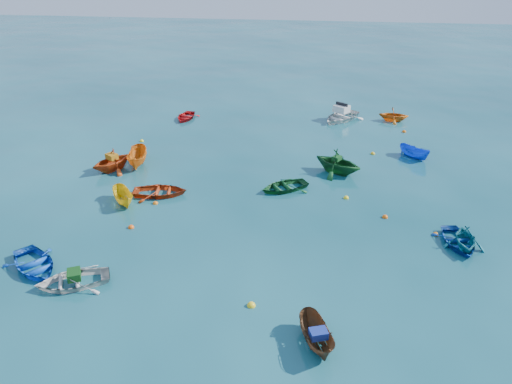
# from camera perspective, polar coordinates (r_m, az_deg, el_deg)

# --- Properties ---
(ground) EXTENTS (160.00, 160.00, 0.00)m
(ground) POSITION_cam_1_polar(r_m,az_deg,el_deg) (26.01, -1.47, -5.73)
(ground) COLOR #093845
(ground) RESTS_ON ground
(dinghy_blue_sw) EXTENTS (4.11, 4.04, 0.70)m
(dinghy_blue_sw) POSITION_cam_1_polar(r_m,az_deg,el_deg) (26.27, -23.91, -8.00)
(dinghy_blue_sw) COLOR blue
(dinghy_blue_sw) RESTS_ON ground
(dinghy_white_near) EXTENTS (3.93, 3.49, 0.67)m
(dinghy_white_near) POSITION_cam_1_polar(r_m,az_deg,el_deg) (24.53, -20.13, -9.88)
(dinghy_white_near) COLOR beige
(dinghy_white_near) RESTS_ON ground
(sampan_brown_mid) EXTENTS (1.86, 2.86, 1.04)m
(sampan_brown_mid) POSITION_cam_1_polar(r_m,az_deg,el_deg) (20.35, 6.89, -16.90)
(sampan_brown_mid) COLOR brown
(sampan_brown_mid) RESTS_ON ground
(dinghy_blue_se) EXTENTS (2.56, 3.26, 0.61)m
(dinghy_blue_se) POSITION_cam_1_polar(r_m,az_deg,el_deg) (27.79, 22.05, -5.62)
(dinghy_blue_se) COLOR #0D40A3
(dinghy_blue_se) RESTS_ON ground
(dinghy_orange_w) EXTENTS (3.78, 3.91, 1.57)m
(dinghy_orange_w) POSITION_cam_1_polar(r_m,az_deg,el_deg) (35.39, -16.03, 2.45)
(dinghy_orange_w) COLOR #C44212
(dinghy_orange_w) RESTS_ON ground
(sampan_yellow_mid) EXTENTS (2.27, 2.67, 1.00)m
(sampan_yellow_mid) POSITION_cam_1_polar(r_m,az_deg,el_deg) (30.71, -14.82, -1.24)
(sampan_yellow_mid) COLOR yellow
(sampan_yellow_mid) RESTS_ON ground
(dinghy_green_e) EXTENTS (3.79, 3.52, 0.64)m
(dinghy_green_e) POSITION_cam_1_polar(r_m,az_deg,el_deg) (31.37, 3.22, 0.30)
(dinghy_green_e) COLOR #135224
(dinghy_green_e) RESTS_ON ground
(dinghy_cyan_se) EXTENTS (2.19, 2.50, 1.25)m
(dinghy_cyan_se) POSITION_cam_1_polar(r_m,az_deg,el_deg) (27.71, 22.62, -5.83)
(dinghy_cyan_se) COLOR #157486
(dinghy_cyan_se) RESTS_ON ground
(dinghy_red_nw) EXTENTS (3.59, 2.80, 0.68)m
(dinghy_red_nw) POSITION_cam_1_polar(r_m,az_deg,el_deg) (31.21, -10.88, -0.32)
(dinghy_red_nw) COLOR #AE330E
(dinghy_red_nw) RESTS_ON ground
(sampan_orange_n) EXTENTS (1.81, 3.40, 1.25)m
(sampan_orange_n) POSITION_cam_1_polar(r_m,az_deg,el_deg) (35.71, -13.29, 3.03)
(sampan_orange_n) COLOR orange
(sampan_orange_n) RESTS_ON ground
(dinghy_green_n) EXTENTS (4.31, 4.15, 1.75)m
(dinghy_green_n) POSITION_cam_1_polar(r_m,az_deg,el_deg) (34.04, 9.25, 2.20)
(dinghy_green_n) COLOR #114C1F
(dinghy_green_n) RESTS_ON ground
(sampan_blue_far) EXTENTS (2.42, 2.37, 0.95)m
(sampan_blue_far) POSITION_cam_1_polar(r_m,az_deg,el_deg) (37.75, 17.55, 3.79)
(sampan_blue_far) COLOR blue
(sampan_blue_far) RESTS_ON ground
(dinghy_red_far) EXTENTS (2.22, 2.96, 0.58)m
(dinghy_red_far) POSITION_cam_1_polar(r_m,az_deg,el_deg) (44.53, -8.03, 8.28)
(dinghy_red_far) COLOR red
(dinghy_red_far) RESTS_ON ground
(dinghy_orange_far) EXTENTS (2.69, 2.39, 1.30)m
(dinghy_orange_far) POSITION_cam_1_polar(r_m,az_deg,el_deg) (45.16, 15.37, 7.84)
(dinghy_orange_far) COLOR orange
(dinghy_orange_far) RESTS_ON ground
(motorboat_white) EXTENTS (4.75, 5.02, 1.45)m
(motorboat_white) POSITION_cam_1_polar(r_m,az_deg,el_deg) (44.46, 9.65, 8.13)
(motorboat_white) COLOR white
(motorboat_white) RESTS_ON ground
(tarp_green_a) EXTENTS (0.84, 0.93, 0.37)m
(tarp_green_a) POSITION_cam_1_polar(r_m,az_deg,el_deg) (24.23, -20.09, -8.86)
(tarp_green_a) COLOR #114414
(tarp_green_a) RESTS_ON dinghy_white_near
(tarp_blue_a) EXTENTS (0.79, 0.69, 0.32)m
(tarp_blue_a) POSITION_cam_1_polar(r_m,az_deg,el_deg) (19.79, 7.15, -15.77)
(tarp_blue_a) COLOR navy
(tarp_blue_a) RESTS_ON sampan_brown_mid
(tarp_orange_a) EXTENTS (0.94, 0.89, 0.36)m
(tarp_orange_a) POSITION_cam_1_polar(r_m,az_deg,el_deg) (35.04, -16.16, 3.92)
(tarp_orange_a) COLOR #B57012
(tarp_orange_a) RESTS_ON dinghy_orange_w
(tarp_green_b) EXTENTS (0.70, 0.76, 0.29)m
(tarp_green_b) POSITION_cam_1_polar(r_m,az_deg,el_deg) (33.68, 9.23, 3.83)
(tarp_green_b) COLOR #134E1D
(tarp_green_b) RESTS_ON dinghy_green_n
(buoy_or_a) EXTENTS (0.34, 0.34, 0.34)m
(buoy_or_a) POSITION_cam_1_polar(r_m,az_deg,el_deg) (28.06, -14.09, -3.98)
(buoy_or_a) COLOR #FF570D
(buoy_or_a) RESTS_ON ground
(buoy_ye_a) EXTENTS (0.37, 0.37, 0.37)m
(buoy_ye_a) POSITION_cam_1_polar(r_m,az_deg,el_deg) (21.91, -0.55, -12.88)
(buoy_ye_a) COLOR yellow
(buoy_ye_a) RESTS_ON ground
(buoy_or_b) EXTENTS (0.33, 0.33, 0.33)m
(buoy_or_b) POSITION_cam_1_polar(r_m,az_deg,el_deg) (28.25, 19.82, -4.64)
(buoy_or_b) COLOR orange
(buoy_or_b) RESTS_ON ground
(buoy_ye_b) EXTENTS (0.36, 0.36, 0.36)m
(buoy_ye_b) POSITION_cam_1_polar(r_m,az_deg,el_deg) (32.18, -14.98, 0.09)
(buoy_ye_b) COLOR gold
(buoy_ye_b) RESTS_ON ground
(buoy_or_c) EXTENTS (0.31, 0.31, 0.31)m
(buoy_or_c) POSITION_cam_1_polar(r_m,az_deg,el_deg) (30.23, -11.42, -1.32)
(buoy_or_c) COLOR orange
(buoy_or_c) RESTS_ON ground
(buoy_ye_c) EXTENTS (0.33, 0.33, 0.33)m
(buoy_ye_c) POSITION_cam_1_polar(r_m,az_deg,el_deg) (30.73, 10.26, -0.71)
(buoy_ye_c) COLOR yellow
(buoy_ye_c) RESTS_ON ground
(buoy_or_d) EXTENTS (0.34, 0.34, 0.34)m
(buoy_or_d) POSITION_cam_1_polar(r_m,az_deg,el_deg) (29.12, 14.52, -2.84)
(buoy_or_d) COLOR #EC5F0C
(buoy_or_d) RESTS_ON ground
(buoy_ye_d) EXTENTS (0.31, 0.31, 0.31)m
(buoy_ye_d) POSITION_cam_1_polar(r_m,az_deg,el_deg) (39.98, -12.93, 5.67)
(buoy_ye_d) COLOR yellow
(buoy_ye_d) RESTS_ON ground
(buoy_or_e) EXTENTS (0.34, 0.34, 0.34)m
(buoy_or_e) POSITION_cam_1_polar(r_m,az_deg,el_deg) (42.69, 16.56, 6.59)
(buoy_or_e) COLOR #E0610C
(buoy_or_e) RESTS_ON ground
(buoy_ye_e) EXTENTS (0.33, 0.33, 0.33)m
(buoy_ye_e) POSITION_cam_1_polar(r_m,az_deg,el_deg) (37.57, 13.20, 4.25)
(buoy_ye_e) COLOR gold
(buoy_ye_e) RESTS_ON ground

